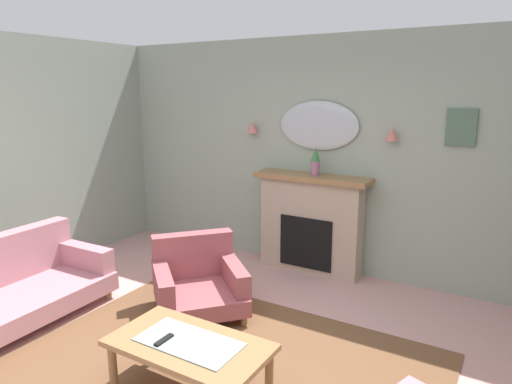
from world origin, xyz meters
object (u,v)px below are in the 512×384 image
(framed_picture, at_px, (461,127))
(coffee_table, at_px, (189,350))
(wall_sconce_left, at_px, (253,127))
(wall_mirror, at_px, (318,126))
(mantel_vase_centre, at_px, (316,161))
(armchair_near_fireplace, at_px, (198,281))
(floral_couch, at_px, (7,289))
(tv_remote, at_px, (164,340))
(fireplace, at_px, (311,224))
(wall_sconce_right, at_px, (392,134))

(framed_picture, height_order, coffee_table, framed_picture)
(wall_sconce_left, bearing_deg, wall_mirror, 3.37)
(framed_picture, bearing_deg, coffee_table, -114.76)
(framed_picture, bearing_deg, mantel_vase_centre, -172.92)
(framed_picture, xyz_separation_m, coffee_table, (-1.25, -2.72, -1.37))
(framed_picture, distance_m, armchair_near_fireplace, 2.98)
(mantel_vase_centre, bearing_deg, floral_couch, -127.79)
(mantel_vase_centre, distance_m, coffee_table, 2.71)
(tv_remote, bearing_deg, mantel_vase_centre, 91.08)
(floral_couch, height_order, armchair_near_fireplace, floral_couch)
(fireplace, bearing_deg, wall_mirror, 90.00)
(coffee_table, height_order, armchair_near_fireplace, armchair_near_fireplace)
(fireplace, xyz_separation_m, wall_sconce_left, (-0.85, 0.09, 1.09))
(tv_remote, xyz_separation_m, floral_couch, (-2.00, 0.10, -0.13))
(wall_mirror, distance_m, armchair_near_fireplace, 2.21)
(armchair_near_fireplace, bearing_deg, wall_sconce_left, 101.71)
(wall_sconce_left, bearing_deg, wall_sconce_right, 0.00)
(armchair_near_fireplace, bearing_deg, framed_picture, 38.91)
(fireplace, distance_m, armchair_near_fireplace, 1.59)
(framed_picture, bearing_deg, fireplace, -174.23)
(wall_mirror, bearing_deg, armchair_near_fireplace, -107.88)
(tv_remote, bearing_deg, armchair_near_fireplace, 118.15)
(wall_sconce_right, bearing_deg, armchair_near_fireplace, -131.12)
(framed_picture, relative_size, coffee_table, 0.33)
(mantel_vase_centre, distance_m, wall_mirror, 0.42)
(mantel_vase_centre, height_order, tv_remote, mantel_vase_centre)
(mantel_vase_centre, bearing_deg, armchair_near_fireplace, -111.54)
(tv_remote, relative_size, armchair_near_fireplace, 0.14)
(wall_sconce_right, distance_m, tv_remote, 3.09)
(fireplace, xyz_separation_m, framed_picture, (1.50, 0.15, 1.18))
(tv_remote, bearing_deg, wall_sconce_right, 74.67)
(wall_sconce_left, distance_m, armchair_near_fireplace, 2.10)
(mantel_vase_centre, height_order, framed_picture, framed_picture)
(wall_sconce_right, height_order, framed_picture, framed_picture)
(coffee_table, distance_m, tv_remote, 0.18)
(fireplace, height_order, tv_remote, fireplace)
(wall_mirror, bearing_deg, floral_couch, -125.29)
(wall_sconce_right, bearing_deg, framed_picture, 5.27)
(wall_sconce_left, relative_size, tv_remote, 0.88)
(wall_sconce_right, height_order, floral_couch, wall_sconce_right)
(framed_picture, relative_size, armchair_near_fireplace, 0.31)
(wall_mirror, xyz_separation_m, wall_sconce_left, (-0.85, -0.05, -0.05))
(framed_picture, relative_size, tv_remote, 2.25)
(armchair_near_fireplace, bearing_deg, tv_remote, -61.85)
(wall_mirror, bearing_deg, coffee_table, -84.77)
(mantel_vase_centre, height_order, wall_sconce_right, wall_sconce_right)
(wall_mirror, bearing_deg, wall_sconce_right, -3.37)
(coffee_table, relative_size, tv_remote, 6.88)
(fireplace, distance_m, coffee_table, 2.58)
(mantel_vase_centre, bearing_deg, wall_sconce_right, 8.53)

